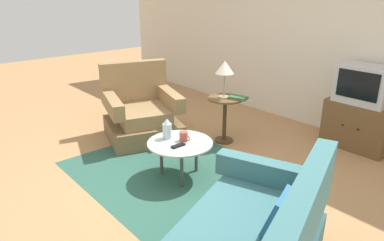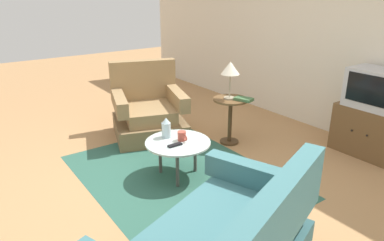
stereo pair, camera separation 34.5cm
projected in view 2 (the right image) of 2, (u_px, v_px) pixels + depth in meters
name	position (u px, v px, depth m)	size (l,w,h in m)	color
ground_plane	(180.00, 184.00, 3.65)	(16.00, 16.00, 0.00)	#AD7F51
back_wall	(343.00, 33.00, 4.57)	(9.00, 0.12, 2.70)	beige
area_rug	(178.00, 176.00, 3.81)	(2.39, 1.79, 0.00)	#2D5B4C
armchair	(148.00, 112.00, 4.80)	(1.13, 1.14, 0.96)	brown
coffee_table	(178.00, 145.00, 3.68)	(0.68, 0.68, 0.40)	#B2C6C1
side_table	(230.00, 112.00, 4.48)	(0.44, 0.44, 0.60)	brown
tv_stand	(369.00, 131.00, 4.22)	(0.77, 0.45, 0.59)	brown
television	(377.00, 89.00, 4.04)	(0.61, 0.42, 0.45)	#B7B7BC
table_lamp	(230.00, 69.00, 4.29)	(0.23, 0.23, 0.47)	#9E937A
vase	(166.00, 128.00, 3.74)	(0.10, 0.10, 0.22)	silver
mug	(182.00, 136.00, 3.68)	(0.14, 0.09, 0.10)	#B74C3D
tv_remote_dark	(175.00, 145.00, 3.56)	(0.05, 0.15, 0.02)	black
book	(244.00, 99.00, 4.34)	(0.25, 0.19, 0.03)	#3D663D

